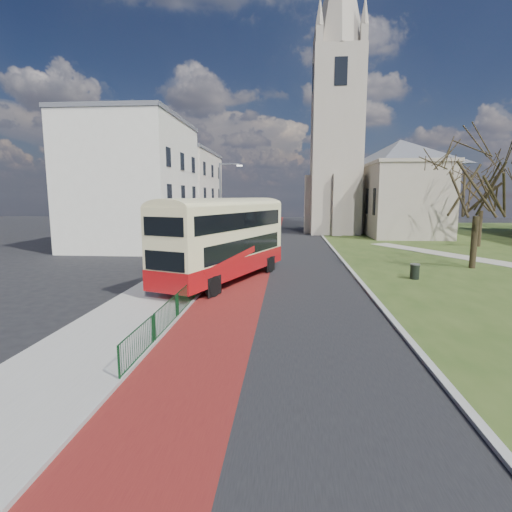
# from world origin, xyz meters

# --- Properties ---
(ground) EXTENTS (160.00, 160.00, 0.00)m
(ground) POSITION_xyz_m (0.00, 0.00, 0.00)
(ground) COLOR black
(ground) RESTS_ON ground
(road_carriageway) EXTENTS (9.00, 120.00, 0.01)m
(road_carriageway) POSITION_xyz_m (1.50, 20.00, 0.01)
(road_carriageway) COLOR black
(road_carriageway) RESTS_ON ground
(bus_lane) EXTENTS (3.40, 120.00, 0.01)m
(bus_lane) POSITION_xyz_m (-1.20, 20.00, 0.01)
(bus_lane) COLOR #591414
(bus_lane) RESTS_ON ground
(pavement_west) EXTENTS (4.00, 120.00, 0.12)m
(pavement_west) POSITION_xyz_m (-5.00, 20.00, 0.06)
(pavement_west) COLOR gray
(pavement_west) RESTS_ON ground
(kerb_west) EXTENTS (0.25, 120.00, 0.13)m
(kerb_west) POSITION_xyz_m (-3.00, 20.00, 0.07)
(kerb_west) COLOR #999993
(kerb_west) RESTS_ON ground
(kerb_east) EXTENTS (0.25, 80.00, 0.13)m
(kerb_east) POSITION_xyz_m (6.10, 22.00, 0.07)
(kerb_east) COLOR #999993
(kerb_east) RESTS_ON ground
(pedestrian_railing) EXTENTS (0.07, 24.00, 1.12)m
(pedestrian_railing) POSITION_xyz_m (-2.95, 4.00, 0.55)
(pedestrian_railing) COLOR #0E3D1B
(pedestrian_railing) RESTS_ON ground
(gothic_church) EXTENTS (16.38, 18.00, 40.00)m
(gothic_church) POSITION_xyz_m (12.56, 38.00, 13.13)
(gothic_church) COLOR gray
(gothic_church) RESTS_ON ground
(street_block_near) EXTENTS (10.30, 14.30, 13.00)m
(street_block_near) POSITION_xyz_m (-14.00, 22.00, 6.51)
(street_block_near) COLOR beige
(street_block_near) RESTS_ON ground
(street_block_far) EXTENTS (10.30, 16.30, 11.50)m
(street_block_far) POSITION_xyz_m (-14.00, 38.00, 5.76)
(street_block_far) COLOR #BDB2A0
(street_block_far) RESTS_ON ground
(streetlamp) EXTENTS (2.13, 0.18, 8.00)m
(streetlamp) POSITION_xyz_m (-4.35, 18.00, 4.59)
(streetlamp) COLOR gray
(streetlamp) RESTS_ON pavement_west
(bus) EXTENTS (6.60, 11.84, 4.87)m
(bus) POSITION_xyz_m (-2.08, 5.50, 2.78)
(bus) COLOR maroon
(bus) RESTS_ON ground
(winter_tree_near) EXTENTS (8.29, 8.29, 9.62)m
(winter_tree_near) POSITION_xyz_m (14.99, 11.32, 6.70)
(winter_tree_near) COLOR #2C2516
(winter_tree_near) RESTS_ON grass_green
(winter_tree_far) EXTENTS (7.63, 7.63, 9.47)m
(winter_tree_far) POSITION_xyz_m (21.22, 24.23, 6.60)
(winter_tree_far) COLOR #302618
(winter_tree_far) RESTS_ON grass_green
(litter_bin) EXTENTS (0.63, 0.63, 0.96)m
(litter_bin) POSITION_xyz_m (9.64, 7.02, 0.52)
(litter_bin) COLOR black
(litter_bin) RESTS_ON grass_green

